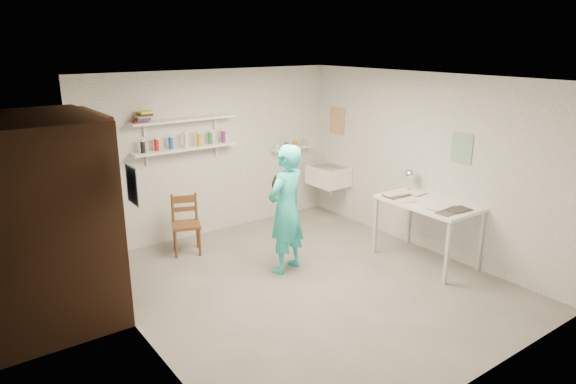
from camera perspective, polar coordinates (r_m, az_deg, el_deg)
floor at (r=6.22m, az=2.21°, el=-10.25°), size 4.00×4.50×0.02m
ceiling at (r=5.57m, az=2.49°, el=12.56°), size 4.00×4.50×0.02m
wall_back at (r=7.62m, az=-8.29°, el=4.32°), size 4.00×0.02×2.40m
wall_front at (r=4.35m, az=21.28°, el=-6.23°), size 4.00×0.02×2.40m
wall_left at (r=4.85m, az=-16.66°, el=-3.41°), size 0.02×4.50×2.40m
wall_right at (r=7.17m, az=15.06°, el=3.12°), size 0.02×4.50×2.40m
doorway_recess at (r=5.87m, az=-19.83°, el=-2.28°), size 0.02×0.90×2.00m
corridor_box at (r=5.72m, az=-26.67°, el=-3.06°), size 1.40×1.50×2.10m
door_lintel at (r=5.64m, az=-20.68°, el=7.90°), size 0.06×1.05×0.10m
door_jamb_near at (r=5.42m, az=-18.08°, el=-3.66°), size 0.06×0.10×2.00m
door_jamb_far at (r=6.34m, az=-20.98°, el=-1.03°), size 0.06×0.10×2.00m
shelf_lower at (r=7.26m, az=-11.34°, el=4.76°), size 1.50×0.22×0.03m
shelf_upper at (r=7.19m, az=-11.52°, el=7.88°), size 1.50×0.22×0.03m
ledge_shelf at (r=8.27m, az=0.33°, el=4.89°), size 0.70×0.14×0.03m
poster_left at (r=4.80m, az=-16.96°, el=0.75°), size 0.01×0.28×0.36m
poster_right_a at (r=8.31m, az=5.45°, el=7.88°), size 0.01×0.34×0.42m
poster_right_b at (r=6.76m, az=18.74°, el=4.64°), size 0.01×0.30×0.38m
belfast_sink at (r=8.25m, az=4.50°, el=1.81°), size 0.48×0.60×0.30m
man at (r=6.28m, az=-0.22°, el=-1.92°), size 0.67×0.54×1.61m
wall_clock at (r=6.40m, az=-0.87°, el=0.95°), size 0.29×0.12×0.29m
wooden_chair at (r=7.05m, az=-11.26°, el=-3.63°), size 0.48×0.47×0.80m
work_table at (r=6.88m, az=15.11°, el=-4.29°), size 0.74×1.24×0.83m
desk_lamp at (r=7.14m, az=13.45°, el=1.94°), size 0.16×0.16×0.16m
spray_cans at (r=7.24m, az=-11.39°, el=5.54°), size 1.26×0.06×0.17m
book_stack at (r=6.97m, az=-15.77°, el=8.03°), size 0.26×0.14×0.14m
ledge_pots at (r=8.26m, az=0.33°, el=5.29°), size 0.48×0.07×0.09m
papers at (r=6.75m, az=15.38°, el=-0.88°), size 0.30×0.22×0.03m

